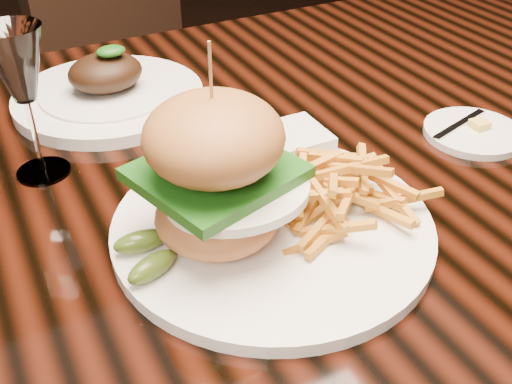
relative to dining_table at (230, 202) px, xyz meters
name	(u,v)px	position (x,y,z in m)	size (l,w,h in m)	color
dining_table	(230,202)	(0.00, 0.00, 0.00)	(1.60, 0.90, 0.75)	black
burger_plate	(261,192)	(-0.04, -0.16, 0.13)	(0.34, 0.34, 0.22)	silver
side_saucer	(473,132)	(0.31, -0.11, 0.08)	(0.13, 0.13, 0.02)	silver
ramekin	(293,144)	(0.07, -0.04, 0.09)	(0.08, 0.08, 0.04)	silver
wine_glass	(19,70)	(-0.22, 0.06, 0.21)	(0.07, 0.07, 0.18)	white
far_dish	(109,92)	(-0.09, 0.21, 0.09)	(0.28, 0.28, 0.09)	silver
chair_far	(139,52)	(0.15, 0.89, -0.13)	(0.59, 0.59, 0.95)	black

